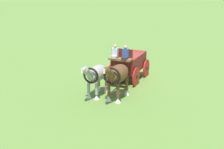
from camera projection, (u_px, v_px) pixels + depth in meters
name	position (u px, v px, depth m)	size (l,w,h in m)	color
ground_plane	(129.00, 79.00, 23.43)	(220.00, 220.00, 0.00)	olive
show_wagon	(128.00, 63.00, 22.93)	(5.66, 2.11, 2.70)	maroon
draft_horse_near	(117.00, 75.00, 19.55)	(3.03, 1.14, 2.31)	brown
draft_horse_off	(96.00, 75.00, 20.06)	(3.00, 1.06, 2.17)	#9E998E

